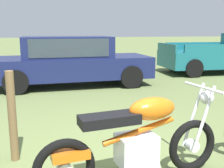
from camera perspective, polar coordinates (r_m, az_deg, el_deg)
name	(u,v)px	position (r m, az deg, el deg)	size (l,w,h in m)	color
ground_plane	(119,168)	(3.36, 1.53, -17.32)	(120.00, 120.00, 0.00)	olive
motorcycle_orange	(137,141)	(2.89, 5.29, -11.82)	(2.09, 0.69, 1.02)	black
car_navy	(70,59)	(7.99, -8.79, 5.31)	(4.49, 1.84, 1.43)	#161E4C
fence_post_wooden	(12,117)	(3.56, -20.23, -6.46)	(0.10, 0.10, 1.14)	brown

